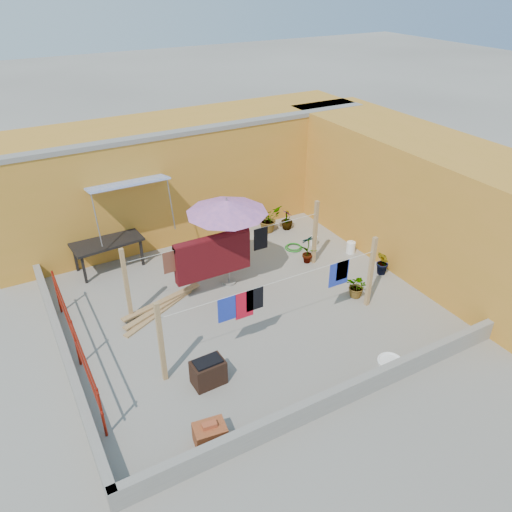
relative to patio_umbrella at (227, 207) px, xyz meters
name	(u,v)px	position (x,y,z in m)	size (l,w,h in m)	color
ground	(245,304)	(-0.08, -1.01, -2.09)	(80.00, 80.00, 0.00)	#9E998E
wall_back	(185,173)	(0.42, 3.68, -0.48)	(11.00, 3.27, 3.21)	orange
wall_right	(418,198)	(5.12, -1.01, -0.49)	(2.40, 9.00, 3.20)	orange
parapet_front	(338,397)	(-0.08, -4.59, -1.87)	(8.30, 0.16, 0.44)	gray
parapet_left	(65,354)	(-4.16, -1.01, -1.87)	(0.16, 7.30, 0.44)	gray
red_railing	(74,336)	(-3.93, -1.21, -1.37)	(0.05, 4.20, 1.10)	maroon
clothesline_rig	(220,261)	(-0.43, -0.44, -1.08)	(5.09, 2.35, 1.80)	tan
patio_umbrella	(227,207)	(0.00, 0.00, 0.00)	(2.40, 2.40, 2.33)	gray
outdoor_table	(107,243)	(-2.42, 2.17, -1.35)	(1.82, 1.04, 0.82)	black
brick_stack	(210,434)	(-2.44, -4.21, -1.89)	(0.58, 0.46, 0.47)	#9E4A24
lumber_pile	(161,307)	(-1.89, -0.22, -2.02)	(2.17, 1.14, 0.14)	tan
brazier	(208,372)	(-1.89, -2.92, -1.82)	(0.63, 0.43, 0.56)	black
white_basin	(390,362)	(1.52, -4.21, -2.04)	(0.52, 0.52, 0.09)	white
water_jug_a	(351,247)	(3.62, -0.29, -1.92)	(0.24, 0.24, 0.38)	white
water_jug_b	(314,241)	(2.98, 0.57, -1.95)	(0.20, 0.20, 0.31)	white
green_hose	(294,247)	(2.37, 0.69, -2.06)	(0.50, 0.50, 0.07)	#1C7C1B
plant_back_a	(268,218)	(2.28, 1.97, -1.68)	(0.74, 0.64, 0.82)	#215618
plant_back_b	(287,219)	(2.84, 1.81, -1.78)	(0.35, 0.35, 0.62)	#215618
plant_right_a	(308,248)	(2.29, -0.12, -1.66)	(0.46, 0.31, 0.87)	#215618
plant_right_b	(383,263)	(3.62, -1.57, -1.74)	(0.38, 0.31, 0.69)	#215618
plant_right_c	(357,286)	(2.41, -2.04, -1.80)	(0.53, 0.46, 0.59)	#215618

